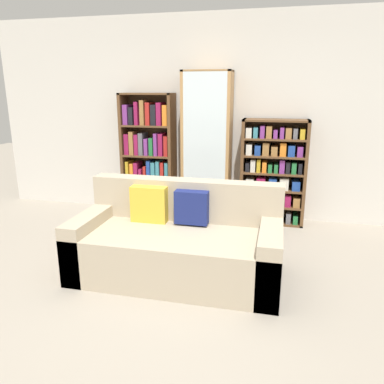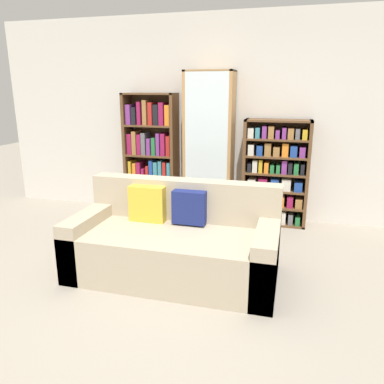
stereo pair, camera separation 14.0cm
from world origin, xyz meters
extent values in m
plane|color=gray|center=(0.00, 0.00, 0.00)|extent=(16.00, 16.00, 0.00)
cube|color=beige|center=(0.00, 2.36, 1.35)|extent=(6.53, 0.06, 2.70)
cube|color=tan|center=(-0.04, 0.40, 0.23)|extent=(1.93, 0.93, 0.46)
cube|color=tan|center=(-0.04, 0.76, 0.66)|extent=(1.93, 0.20, 0.41)
cube|color=tan|center=(-0.90, 0.40, 0.29)|extent=(0.20, 0.93, 0.58)
cube|color=tan|center=(0.83, 0.40, 0.29)|extent=(0.20, 0.93, 0.58)
cube|color=gold|center=(-0.38, 0.60, 0.64)|extent=(0.36, 0.12, 0.36)
cube|color=navy|center=(0.06, 0.60, 0.64)|extent=(0.32, 0.12, 0.32)
cube|color=brown|center=(-1.28, 2.15, 0.84)|extent=(0.04, 0.32, 1.69)
cube|color=brown|center=(-0.58, 2.15, 0.84)|extent=(0.04, 0.32, 1.69)
cube|color=brown|center=(-0.93, 2.15, 1.68)|extent=(0.74, 0.32, 0.02)
cube|color=brown|center=(-0.93, 2.15, 0.01)|extent=(0.74, 0.32, 0.02)
cube|color=brown|center=(-0.93, 2.31, 0.84)|extent=(0.74, 0.01, 1.69)
cube|color=brown|center=(-0.93, 2.15, 0.43)|extent=(0.66, 0.32, 0.02)
cube|color=brown|center=(-0.93, 2.15, 0.84)|extent=(0.66, 0.32, 0.02)
cube|color=brown|center=(-0.93, 2.15, 1.26)|extent=(0.66, 0.32, 0.02)
cube|color=gold|center=(-1.18, 2.14, 0.14)|extent=(0.09, 0.24, 0.23)
cube|color=gold|center=(-1.06, 2.14, 0.19)|extent=(0.09, 0.24, 0.32)
cube|color=beige|center=(-0.93, 2.14, 0.17)|extent=(0.11, 0.24, 0.30)
cube|color=olive|center=(-0.80, 2.14, 0.17)|extent=(0.08, 0.24, 0.29)
cube|color=#8E1947|center=(-0.67, 2.14, 0.19)|extent=(0.10, 0.24, 0.33)
cube|color=gold|center=(-1.22, 2.14, 0.60)|extent=(0.04, 0.24, 0.31)
cube|color=orange|center=(-1.15, 2.14, 0.59)|extent=(0.05, 0.24, 0.29)
cube|color=#8E1947|center=(-1.09, 2.14, 0.60)|extent=(0.05, 0.24, 0.30)
cube|color=#8E1947|center=(-1.02, 2.14, 0.55)|extent=(0.04, 0.24, 0.21)
cube|color=#AD231E|center=(-0.96, 2.14, 0.57)|extent=(0.04, 0.24, 0.25)
cube|color=#1E4293|center=(-0.90, 2.14, 0.62)|extent=(0.05, 0.24, 0.34)
cube|color=teal|center=(-0.83, 2.14, 0.61)|extent=(0.06, 0.24, 0.32)
cube|color=teal|center=(-0.77, 2.14, 0.62)|extent=(0.05, 0.24, 0.34)
cube|color=#AD231E|center=(-0.70, 2.14, 0.61)|extent=(0.05, 0.24, 0.32)
cube|color=teal|center=(-0.64, 2.14, 0.61)|extent=(0.05, 0.24, 0.32)
cube|color=#8E1947|center=(-1.21, 2.14, 1.00)|extent=(0.06, 0.24, 0.28)
cube|color=olive|center=(-1.14, 2.14, 1.02)|extent=(0.06, 0.24, 0.32)
cube|color=#8E1947|center=(-1.07, 2.14, 1.00)|extent=(0.05, 0.24, 0.28)
cube|color=#5B5B60|center=(-1.00, 2.14, 1.01)|extent=(0.06, 0.24, 0.30)
cube|color=#7A3384|center=(-0.93, 2.14, 0.97)|extent=(0.05, 0.24, 0.23)
cube|color=#237038|center=(-0.85, 2.14, 0.98)|extent=(0.05, 0.24, 0.24)
cube|color=#7A3384|center=(-0.79, 2.14, 1.01)|extent=(0.05, 0.24, 0.30)
cube|color=#8E1947|center=(-0.72, 2.14, 1.01)|extent=(0.06, 0.24, 0.30)
cube|color=#AD231E|center=(-0.64, 2.14, 0.99)|extent=(0.05, 0.24, 0.27)
cube|color=#7A3384|center=(-1.21, 2.14, 1.40)|extent=(0.07, 0.24, 0.27)
cube|color=black|center=(-1.13, 2.14, 1.38)|extent=(0.06, 0.24, 0.23)
cube|color=#8E1947|center=(-1.05, 2.14, 1.42)|extent=(0.05, 0.24, 0.31)
cube|color=olive|center=(-0.97, 2.14, 1.43)|extent=(0.06, 0.24, 0.33)
cube|color=#AD231E|center=(-0.89, 2.14, 1.42)|extent=(0.06, 0.24, 0.30)
cube|color=black|center=(-0.81, 2.14, 1.40)|extent=(0.07, 0.24, 0.27)
cube|color=#8E1947|center=(-0.73, 2.14, 1.42)|extent=(0.06, 0.24, 0.30)
cube|color=orange|center=(-0.65, 2.14, 1.40)|extent=(0.06, 0.24, 0.27)
cube|color=#AD7F4C|center=(-0.39, 2.13, 0.99)|extent=(0.04, 0.36, 1.97)
cube|color=#AD7F4C|center=(0.20, 2.13, 0.99)|extent=(0.04, 0.36, 1.97)
cube|color=#AD7F4C|center=(-0.09, 2.13, 1.96)|extent=(0.64, 0.36, 0.02)
cube|color=#AD7F4C|center=(-0.09, 2.13, 0.01)|extent=(0.64, 0.36, 0.02)
cube|color=#AD7F4C|center=(-0.09, 2.31, 0.99)|extent=(0.64, 0.01, 1.97)
cube|color=silver|center=(-0.09, 1.96, 0.99)|extent=(0.56, 0.01, 1.95)
cube|color=#AD7F4C|center=(-0.09, 2.13, 0.34)|extent=(0.56, 0.32, 0.02)
cube|color=#AD7F4C|center=(-0.09, 2.13, 0.67)|extent=(0.56, 0.32, 0.02)
cube|color=#AD7F4C|center=(-0.09, 2.13, 0.99)|extent=(0.56, 0.32, 0.02)
cube|color=#AD7F4C|center=(-0.09, 2.13, 1.31)|extent=(0.56, 0.32, 0.02)
cube|color=#AD7F4C|center=(-0.09, 2.13, 1.63)|extent=(0.56, 0.32, 0.02)
cylinder|color=silver|center=(-0.27, 2.12, 0.06)|extent=(0.01, 0.01, 0.07)
cone|color=silver|center=(-0.27, 2.12, 0.13)|extent=(0.09, 0.09, 0.08)
cylinder|color=silver|center=(-0.09, 2.15, 0.06)|extent=(0.01, 0.01, 0.07)
cone|color=silver|center=(-0.09, 2.15, 0.13)|extent=(0.09, 0.09, 0.08)
cylinder|color=silver|center=(0.08, 2.13, 0.06)|extent=(0.01, 0.01, 0.07)
cone|color=silver|center=(0.08, 2.13, 0.13)|extent=(0.09, 0.09, 0.08)
cylinder|color=silver|center=(-0.27, 2.12, 0.39)|extent=(0.01, 0.01, 0.06)
cone|color=silver|center=(-0.27, 2.12, 0.46)|extent=(0.09, 0.09, 0.08)
cylinder|color=silver|center=(-0.09, 2.15, 0.39)|extent=(0.01, 0.01, 0.06)
cone|color=silver|center=(-0.09, 2.15, 0.46)|extent=(0.09, 0.09, 0.08)
cylinder|color=silver|center=(0.08, 2.12, 0.39)|extent=(0.01, 0.01, 0.06)
cone|color=silver|center=(0.08, 2.12, 0.46)|extent=(0.09, 0.09, 0.08)
cylinder|color=silver|center=(-0.27, 2.13, 0.71)|extent=(0.01, 0.01, 0.07)
cone|color=silver|center=(-0.27, 2.13, 0.80)|extent=(0.09, 0.09, 0.09)
cylinder|color=silver|center=(-0.09, 2.13, 0.71)|extent=(0.01, 0.01, 0.07)
cone|color=silver|center=(-0.09, 2.13, 0.80)|extent=(0.09, 0.09, 0.09)
cylinder|color=silver|center=(0.08, 2.15, 0.71)|extent=(0.01, 0.01, 0.07)
cone|color=silver|center=(0.08, 2.15, 0.80)|extent=(0.09, 0.09, 0.09)
cylinder|color=silver|center=(-0.29, 2.11, 1.04)|extent=(0.01, 0.01, 0.09)
cone|color=silver|center=(-0.29, 2.11, 1.14)|extent=(0.09, 0.09, 0.10)
cylinder|color=silver|center=(-0.16, 2.15, 1.04)|extent=(0.01, 0.01, 0.09)
cone|color=silver|center=(-0.16, 2.15, 1.14)|extent=(0.09, 0.09, 0.10)
cylinder|color=silver|center=(-0.03, 2.12, 1.04)|extent=(0.01, 0.01, 0.09)
cone|color=silver|center=(-0.03, 2.12, 1.14)|extent=(0.09, 0.09, 0.10)
cylinder|color=silver|center=(0.10, 2.12, 1.04)|extent=(0.01, 0.01, 0.09)
cone|color=silver|center=(0.10, 2.12, 1.14)|extent=(0.09, 0.09, 0.10)
cylinder|color=silver|center=(-0.31, 2.14, 1.35)|extent=(0.01, 0.01, 0.07)
cone|color=silver|center=(-0.31, 2.14, 1.43)|extent=(0.06, 0.06, 0.08)
cylinder|color=silver|center=(-0.22, 2.13, 1.35)|extent=(0.01, 0.01, 0.07)
cone|color=silver|center=(-0.22, 2.13, 1.43)|extent=(0.06, 0.06, 0.08)
cylinder|color=silver|center=(-0.14, 2.13, 1.35)|extent=(0.01, 0.01, 0.07)
cone|color=silver|center=(-0.14, 2.13, 1.43)|extent=(0.06, 0.06, 0.08)
cylinder|color=silver|center=(-0.05, 2.12, 1.35)|extent=(0.01, 0.01, 0.07)
cone|color=silver|center=(-0.05, 2.12, 1.43)|extent=(0.06, 0.06, 0.08)
cylinder|color=silver|center=(0.04, 2.14, 1.35)|extent=(0.01, 0.01, 0.07)
cone|color=silver|center=(0.04, 2.14, 1.43)|extent=(0.06, 0.06, 0.08)
cylinder|color=silver|center=(0.12, 2.15, 1.35)|extent=(0.01, 0.01, 0.07)
cone|color=silver|center=(0.12, 2.15, 1.43)|extent=(0.06, 0.06, 0.08)
cylinder|color=silver|center=(-0.31, 2.14, 1.68)|extent=(0.01, 0.01, 0.07)
cone|color=silver|center=(-0.31, 2.14, 1.76)|extent=(0.06, 0.06, 0.09)
cylinder|color=silver|center=(-0.22, 2.14, 1.68)|extent=(0.01, 0.01, 0.07)
cone|color=silver|center=(-0.22, 2.14, 1.76)|extent=(0.06, 0.06, 0.09)
cylinder|color=silver|center=(-0.14, 2.14, 1.68)|extent=(0.01, 0.01, 0.07)
cone|color=silver|center=(-0.14, 2.14, 1.76)|extent=(0.06, 0.06, 0.09)
cylinder|color=silver|center=(-0.05, 2.15, 1.68)|extent=(0.01, 0.01, 0.07)
cone|color=silver|center=(-0.05, 2.15, 1.76)|extent=(0.06, 0.06, 0.09)
cylinder|color=silver|center=(0.04, 2.12, 1.68)|extent=(0.01, 0.01, 0.07)
cone|color=silver|center=(0.04, 2.12, 1.76)|extent=(0.06, 0.06, 0.09)
cylinder|color=silver|center=(0.12, 2.15, 1.68)|extent=(0.01, 0.01, 0.07)
cone|color=silver|center=(0.12, 2.15, 1.76)|extent=(0.06, 0.06, 0.09)
cube|color=brown|center=(0.39, 2.15, 0.68)|extent=(0.04, 0.32, 1.37)
cube|color=brown|center=(1.19, 2.15, 0.68)|extent=(0.04, 0.32, 1.37)
cube|color=brown|center=(0.79, 2.15, 1.36)|extent=(0.84, 0.32, 0.02)
cube|color=brown|center=(0.79, 2.15, 0.01)|extent=(0.84, 0.32, 0.02)
cube|color=brown|center=(0.79, 2.31, 0.68)|extent=(0.84, 0.01, 1.37)
cube|color=brown|center=(0.79, 2.15, 0.24)|extent=(0.76, 0.32, 0.02)
cube|color=brown|center=(0.79, 2.15, 0.46)|extent=(0.76, 0.32, 0.02)
cube|color=brown|center=(0.79, 2.15, 0.68)|extent=(0.76, 0.32, 0.02)
cube|color=brown|center=(0.79, 2.15, 0.91)|extent=(0.76, 0.32, 0.02)
cube|color=brown|center=(0.79, 2.15, 1.13)|extent=(0.76, 0.32, 0.02)
cube|color=#7A3384|center=(0.47, 2.14, 0.09)|extent=(0.07, 0.24, 0.14)
cube|color=#7A3384|center=(0.56, 2.14, 0.10)|extent=(0.06, 0.24, 0.15)
cube|color=orange|center=(0.65, 2.14, 0.10)|extent=(0.08, 0.24, 0.15)
cube|color=teal|center=(0.74, 2.14, 0.10)|extent=(0.07, 0.24, 0.14)
cube|color=#1E4293|center=(0.83, 2.14, 0.08)|extent=(0.06, 0.24, 0.11)
cube|color=beige|center=(0.93, 2.14, 0.11)|extent=(0.06, 0.24, 0.17)
cube|color=#5B5B60|center=(1.02, 2.14, 0.10)|extent=(0.06, 0.24, 0.14)
cube|color=#237038|center=(1.11, 2.14, 0.08)|extent=(0.06, 0.24, 0.11)
cube|color=#5B5B60|center=(0.47, 2.14, 0.32)|extent=(0.09, 0.24, 0.13)
cube|color=#AD231E|center=(0.58, 2.14, 0.33)|extent=(0.09, 0.24, 0.15)
cube|color=beige|center=(0.69, 2.14, 0.31)|extent=(0.08, 0.24, 0.12)
cube|color=#1E4293|center=(0.79, 2.14, 0.33)|extent=(0.08, 0.24, 0.16)
cube|color=orange|center=(0.89, 2.14, 0.33)|extent=(0.07, 0.24, 0.14)
cube|color=#8E1947|center=(1.00, 2.14, 0.33)|extent=(0.07, 0.24, 0.15)
cube|color=olive|center=(1.11, 2.14, 0.32)|extent=(0.09, 0.24, 0.13)
cube|color=beige|center=(0.50, 2.14, 0.54)|extent=(0.10, 0.24, 0.13)
cube|color=#8E1947|center=(0.64, 2.14, 0.55)|extent=(0.11, 0.24, 0.14)
cube|color=#1E4293|center=(0.79, 2.14, 0.55)|extent=(0.10, 0.24, 0.15)
cube|color=beige|center=(0.94, 2.14, 0.55)|extent=(0.11, 0.24, 0.15)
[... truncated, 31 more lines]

